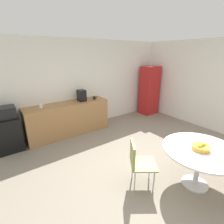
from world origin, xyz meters
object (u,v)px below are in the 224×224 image
at_px(mini_fridge, 8,134).
at_px(round_table, 200,155).
at_px(locker_cabinet, 149,91).
at_px(microwave, 4,113).
at_px(chair_olive, 138,160).
at_px(mug_white, 41,106).
at_px(coffee_maker, 82,95).
at_px(fruit_bowl, 201,147).
at_px(mug_green, 94,98).

height_order(mini_fridge, round_table, mini_fridge).
bearing_deg(mini_fridge, locker_cabinet, -1.23).
relative_size(microwave, round_table, 0.39).
bearing_deg(locker_cabinet, round_table, -124.77).
distance_m(chair_olive, mug_white, 2.81).
bearing_deg(locker_cabinet, coffee_maker, 177.90).
height_order(locker_cabinet, chair_olive, locker_cabinet).
distance_m(microwave, coffee_maker, 1.94).
xyz_separation_m(fruit_bowl, mug_green, (-0.15, 3.15, 0.18)).
distance_m(microwave, chair_olive, 3.12).
height_order(locker_cabinet, fruit_bowl, locker_cabinet).
xyz_separation_m(fruit_bowl, mug_white, (-1.65, 3.24, 0.18)).
distance_m(locker_cabinet, mug_white, 3.85).
distance_m(round_table, chair_olive, 1.04).
relative_size(mug_white, mug_green, 1.00).
height_order(microwave, chair_olive, microwave).
distance_m(microwave, fruit_bowl, 4.05).
xyz_separation_m(mini_fridge, microwave, (0.00, 0.00, 0.53)).
bearing_deg(mug_white, mini_fridge, -178.42).
bearing_deg(round_table, fruit_bowl, 175.66).
bearing_deg(round_table, chair_olive, 144.61).
distance_m(mini_fridge, coffee_maker, 2.04).
bearing_deg(coffee_maker, locker_cabinet, -2.10).
height_order(fruit_bowl, mug_white, mug_white).
xyz_separation_m(mini_fridge, locker_cabinet, (4.65, -0.10, 0.48)).
bearing_deg(mini_fridge, round_table, -52.33).
relative_size(round_table, mug_green, 9.56).
bearing_deg(coffee_maker, mug_green, -10.03).
height_order(mug_green, coffee_maker, coffee_maker).
xyz_separation_m(microwave, round_table, (2.49, -3.22, -0.33)).
height_order(mini_fridge, chair_olive, chair_olive).
distance_m(round_table, coffee_maker, 3.30).
relative_size(chair_olive, coffee_maker, 2.59).
bearing_deg(coffee_maker, fruit_bowl, -80.72).
bearing_deg(mini_fridge, coffee_maker, 0.00).
distance_m(mini_fridge, chair_olive, 3.10).
bearing_deg(mug_green, chair_olive, -104.57).
height_order(round_table, fruit_bowl, fruit_bowl).
height_order(round_table, mug_white, mug_white).
relative_size(fruit_bowl, mug_white, 2.16).
height_order(fruit_bowl, coffee_maker, coffee_maker).
distance_m(microwave, mug_white, 0.81).
bearing_deg(mug_green, fruit_bowl, -87.29).
xyz_separation_m(mug_white, coffee_maker, (1.12, -0.02, 0.11)).
xyz_separation_m(locker_cabinet, mug_white, (-3.84, 0.12, 0.07)).
xyz_separation_m(mini_fridge, mug_green, (2.31, -0.07, 0.54)).
xyz_separation_m(mini_fridge, round_table, (2.49, -3.22, 0.21)).
distance_m(locker_cabinet, mug_green, 2.35).
distance_m(mug_white, mug_green, 1.50).
bearing_deg(fruit_bowl, round_table, -4.34).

